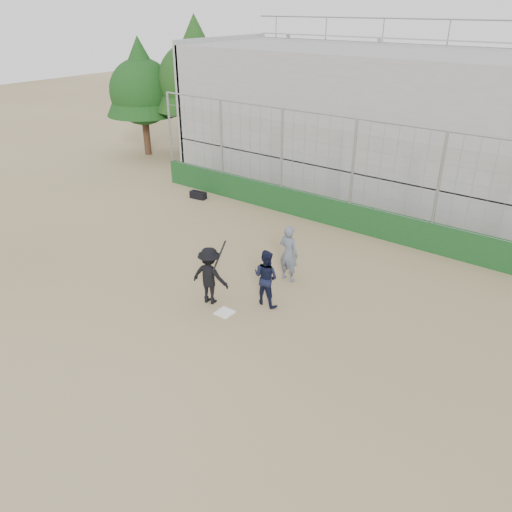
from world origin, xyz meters
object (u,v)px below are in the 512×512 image
Objects in this scene: batter_at_plate at (210,276)px; equipment_bag at (198,195)px; umpire at (289,256)px; catcher_crouched at (266,286)px.

equipment_bag is (-5.89, 5.83, -0.67)m from batter_at_plate.
batter_at_plate is at bearing 69.16° from umpire.
batter_at_plate is 1.62× the size of catcher_crouched.
umpire is (-0.26, 1.50, 0.23)m from catcher_crouched.
catcher_crouched is 0.71× the size of umpire.
umpire is at bearing 66.18° from batter_at_plate.
catcher_crouched is at bearing -34.91° from equipment_bag.
catcher_crouched is 1.52× the size of equipment_bag.
batter_at_plate reaches higher than umpire.
equipment_bag is (-6.91, 3.50, -0.63)m from umpire.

